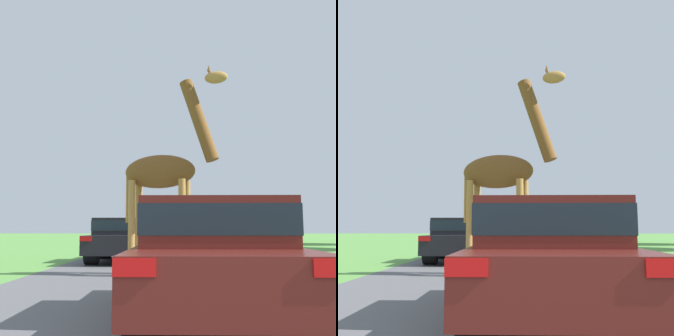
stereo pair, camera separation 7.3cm
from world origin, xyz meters
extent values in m
cube|color=#5B5B5E|center=(0.00, 30.00, 0.00)|extent=(7.52, 120.00, 0.00)
cylinder|color=#B77F3D|center=(-0.02, 9.09, 1.12)|extent=(0.17, 0.17, 2.24)
cylinder|color=#2D2319|center=(-0.02, 9.09, 0.05)|extent=(0.22, 0.22, 0.10)
cylinder|color=#B77F3D|center=(-0.15, 8.61, 1.12)|extent=(0.17, 0.17, 2.24)
cylinder|color=#2D2319|center=(-0.15, 8.61, 0.05)|extent=(0.22, 0.22, 0.10)
cylinder|color=#B77F3D|center=(-1.23, 9.40, 1.12)|extent=(0.17, 0.17, 2.24)
cylinder|color=#2D2319|center=(-1.23, 9.40, 0.05)|extent=(0.22, 0.22, 0.10)
cylinder|color=#B77F3D|center=(-1.35, 8.92, 1.12)|extent=(0.17, 0.17, 2.24)
cylinder|color=#2D2319|center=(-1.35, 8.92, 0.05)|extent=(0.22, 0.22, 0.10)
ellipsoid|color=brown|center=(-0.69, 9.00, 2.47)|extent=(1.86, 1.01, 0.82)
cylinder|color=brown|center=(0.27, 8.76, 3.68)|extent=(1.00, 0.54, 2.08)
ellipsoid|color=#B77F3D|center=(0.69, 8.65, 4.72)|extent=(0.60, 0.37, 0.30)
cylinder|color=#B77F3D|center=(-1.50, 9.21, 1.85)|extent=(0.06, 0.06, 1.23)
cone|color=brown|center=(0.54, 8.75, 4.95)|extent=(0.07, 0.07, 0.16)
cone|color=brown|center=(0.51, 8.63, 4.95)|extent=(0.07, 0.07, 0.16)
cube|color=#561914|center=(0.22, 4.43, 0.57)|extent=(1.99, 4.12, 0.62)
cube|color=#561914|center=(0.22, 4.43, 1.18)|extent=(1.79, 1.86, 0.59)
cube|color=#19232D|center=(0.22, 4.43, 1.21)|extent=(1.81, 1.87, 0.36)
cube|color=red|center=(-0.60, 2.36, 0.79)|extent=(0.36, 0.03, 0.15)
cube|color=red|center=(1.03, 2.36, 0.79)|extent=(0.36, 0.03, 0.15)
cylinder|color=black|center=(-0.58, 5.67, 0.31)|extent=(0.40, 0.62, 0.62)
cylinder|color=black|center=(1.01, 5.67, 0.31)|extent=(0.40, 0.62, 0.62)
cylinder|color=black|center=(-0.58, 3.20, 0.31)|extent=(0.40, 0.62, 0.62)
cylinder|color=black|center=(1.01, 3.20, 0.31)|extent=(0.40, 0.62, 0.62)
cube|color=#144C28|center=(-1.02, 23.39, 0.51)|extent=(1.79, 4.61, 0.53)
cube|color=#144C28|center=(-1.02, 23.39, 1.04)|extent=(1.61, 2.08, 0.54)
cube|color=#19232D|center=(-1.02, 23.39, 1.07)|extent=(1.63, 2.10, 0.33)
cube|color=red|center=(-1.75, 21.07, 0.70)|extent=(0.32, 0.03, 0.13)
cube|color=red|center=(-0.28, 21.07, 0.70)|extent=(0.32, 0.03, 0.13)
cylinder|color=black|center=(-1.73, 24.77, 0.29)|extent=(0.36, 0.57, 0.57)
cylinder|color=black|center=(-0.30, 24.77, 0.29)|extent=(0.36, 0.57, 0.57)
cylinder|color=black|center=(-1.73, 22.00, 0.29)|extent=(0.36, 0.57, 0.57)
cylinder|color=black|center=(-0.30, 22.00, 0.29)|extent=(0.36, 0.57, 0.57)
cube|color=gray|center=(1.56, 16.94, 0.57)|extent=(1.91, 4.16, 0.60)
cube|color=gray|center=(1.56, 16.94, 1.10)|extent=(1.72, 1.87, 0.47)
cube|color=#19232D|center=(1.56, 16.94, 1.12)|extent=(1.73, 1.89, 0.28)
cube|color=red|center=(0.78, 14.85, 0.78)|extent=(0.34, 0.03, 0.14)
cube|color=red|center=(2.34, 14.85, 0.78)|extent=(0.34, 0.03, 0.14)
cylinder|color=black|center=(0.79, 18.19, 0.31)|extent=(0.38, 0.63, 0.63)
cylinder|color=black|center=(2.32, 18.19, 0.31)|extent=(0.38, 0.63, 0.63)
cylinder|color=black|center=(0.79, 15.69, 0.31)|extent=(0.38, 0.63, 0.63)
cylinder|color=black|center=(2.32, 15.69, 0.31)|extent=(0.38, 0.63, 0.63)
cube|color=black|center=(-2.10, 13.06, 0.59)|extent=(1.95, 4.07, 0.58)
cube|color=black|center=(-2.10, 13.06, 1.15)|extent=(1.76, 1.83, 0.54)
cube|color=#19232D|center=(-2.10, 13.06, 1.18)|extent=(1.78, 1.85, 0.33)
cube|color=red|center=(-2.90, 11.02, 0.80)|extent=(0.35, 0.03, 0.14)
cube|color=red|center=(-1.30, 11.02, 0.80)|extent=(0.35, 0.03, 0.14)
cylinder|color=black|center=(-2.88, 14.28, 0.36)|extent=(0.39, 0.71, 0.71)
cylinder|color=black|center=(-1.32, 14.28, 0.36)|extent=(0.39, 0.71, 0.71)
cylinder|color=black|center=(-2.88, 11.84, 0.36)|extent=(0.39, 0.71, 0.71)
cylinder|color=black|center=(-1.32, 11.84, 0.36)|extent=(0.39, 0.71, 0.71)
camera|label=1|loc=(-0.23, -1.14, 1.12)|focal=45.00mm
camera|label=2|loc=(-0.16, -1.14, 1.12)|focal=45.00mm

